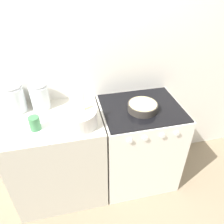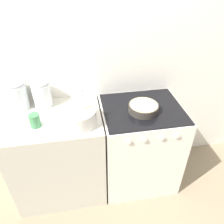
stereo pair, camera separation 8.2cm
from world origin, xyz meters
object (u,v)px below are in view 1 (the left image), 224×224
(mixing_bowl, at_px, (78,117))
(storage_jar_middle, at_px, (40,98))
(storage_jar_left, at_px, (15,100))
(stove, at_px, (138,144))
(baking_pan, at_px, (143,107))
(tin_can, at_px, (35,124))

(mixing_bowl, relative_size, storage_jar_middle, 1.38)
(storage_jar_left, bearing_deg, storage_jar_middle, 0.00)
(storage_jar_left, height_order, storage_jar_middle, storage_jar_left)
(storage_jar_left, distance_m, storage_jar_middle, 0.21)
(stove, relative_size, mixing_bowl, 2.92)
(mixing_bowl, height_order, baking_pan, mixing_bowl)
(mixing_bowl, distance_m, tin_can, 0.33)
(storage_jar_left, xyz_separation_m, storage_jar_middle, (0.21, 0.00, -0.01))
(baking_pan, relative_size, tin_can, 2.21)
(baking_pan, bearing_deg, stove, 77.67)
(stove, relative_size, baking_pan, 3.53)
(storage_jar_middle, relative_size, tin_can, 1.94)
(storage_jar_left, bearing_deg, baking_pan, -12.86)
(mixing_bowl, bearing_deg, stove, 11.91)
(storage_jar_left, bearing_deg, stove, -10.45)
(stove, bearing_deg, storage_jar_left, 169.55)
(storage_jar_left, height_order, tin_can, storage_jar_left)
(mixing_bowl, bearing_deg, baking_pan, 7.69)
(baking_pan, bearing_deg, storage_jar_left, 167.14)
(tin_can, bearing_deg, storage_jar_left, 119.40)
(stove, xyz_separation_m, baking_pan, (-0.01, -0.04, 0.49))
(storage_jar_middle, height_order, tin_can, storage_jar_middle)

